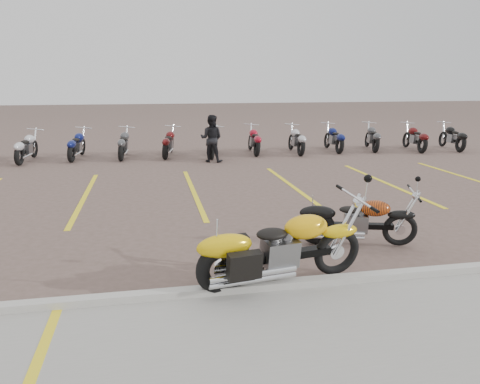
{
  "coord_description": "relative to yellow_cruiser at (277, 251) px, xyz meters",
  "views": [
    {
      "loc": [
        -1.08,
        -7.76,
        2.82
      ],
      "look_at": [
        0.57,
        0.69,
        0.75
      ],
      "focal_mm": 35.0,
      "sensor_mm": 36.0,
      "label": 1
    }
  ],
  "objects": [
    {
      "name": "flame_cruiser",
      "position": [
        1.76,
        1.31,
        -0.09
      ],
      "size": [
        1.98,
        0.69,
        0.83
      ],
      "rotation": [
        0.1,
        0.0,
        -0.29
      ],
      "color": "black",
      "rests_on": "ground"
    },
    {
      "name": "curb",
      "position": [
        -0.6,
        -0.15,
        -0.45
      ],
      "size": [
        60.0,
        0.18,
        0.12
      ],
      "primitive_type": "cube",
      "color": "#ADAAA3",
      "rests_on": "ground"
    },
    {
      "name": "bg_bike_row",
      "position": [
        0.67,
        11.58,
        0.04
      ],
      "size": [
        20.75,
        2.08,
        1.1
      ],
      "color": "black",
      "rests_on": "ground"
    },
    {
      "name": "ground",
      "position": [
        -0.6,
        1.85,
        -0.51
      ],
      "size": [
        100.0,
        100.0,
        0.0
      ],
      "primitive_type": "plane",
      "color": "brown",
      "rests_on": "ground"
    },
    {
      "name": "yellow_cruiser",
      "position": [
        0.0,
        0.0,
        0.0
      ],
      "size": [
        2.48,
        0.58,
        1.02
      ],
      "rotation": [
        0.13,
        0.0,
        0.16
      ],
      "color": "black",
      "rests_on": "ground"
    },
    {
      "name": "person_b",
      "position": [
        0.47,
        10.26,
        0.31
      ],
      "size": [
        0.97,
        0.88,
        1.64
      ],
      "primitive_type": "imported",
      "rotation": [
        0.0,
        0.0,
        2.75
      ],
      "color": "black",
      "rests_on": "ground"
    },
    {
      "name": "parking_stripes",
      "position": [
        -0.6,
        5.85,
        -0.51
      ],
      "size": [
        38.0,
        5.5,
        0.01
      ],
      "primitive_type": null,
      "color": "yellow",
      "rests_on": "ground"
    }
  ]
}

